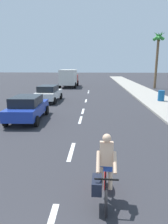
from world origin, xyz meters
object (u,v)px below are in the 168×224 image
Objects in this scene: delivery_truck at (69,78)px; palm_tree_far at (158,44)px; parked_car_white at (49,93)px; trash_bin_far at (161,96)px; parked_car_blue at (28,107)px; cyclist at (104,172)px.

palm_tree_far reaches higher than delivery_truck.
parked_car_white is 0.52× the size of palm_tree_far.
delivery_truck reaches higher than trash_bin_far.
palm_tree_far is (13.38, 19.06, 5.64)m from parked_car_blue.
cyclist reaches higher than parked_car_white.
cyclist is 0.42× the size of parked_car_white.
delivery_truck is (-0.04, 20.23, 0.66)m from parked_car_blue.
cyclist is at bearing -112.34° from trash_bin_far.
trash_bin_far is (10.55, 6.98, -0.20)m from parked_car_blue.
delivery_truck is 6.31× the size of trash_bin_far.
cyclist is 15.77m from trash_bin_far.
delivery_truck is at bearing 128.64° from trash_bin_far.
parked_car_white reaches higher than trash_bin_far.
palm_tree_far is (13.42, -1.17, 4.97)m from delivery_truck.
parked_car_blue is at bearing -125.07° from palm_tree_far.
parked_car_white is 0.69× the size of delivery_truck.
delivery_truck is (-4.60, 27.83, 0.67)m from cyclist.
cyclist is 8.87m from parked_car_blue.
trash_bin_far is (10.79, 0.19, -0.20)m from parked_car_white.
parked_car_white is at bearing -90.68° from delivery_truck.
cyclist is 28.64m from palm_tree_far.
delivery_truck is (0.20, 13.44, 0.66)m from parked_car_white.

